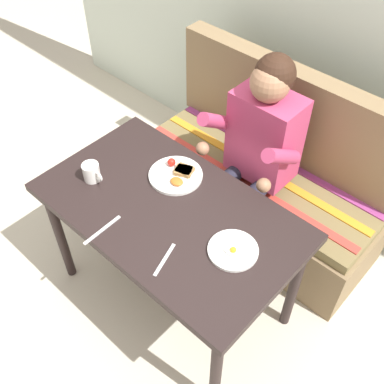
{
  "coord_description": "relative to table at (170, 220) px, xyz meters",
  "views": [
    {
      "loc": [
        1.0,
        -0.93,
        2.28
      ],
      "look_at": [
        0.0,
        0.15,
        0.72
      ],
      "focal_mm": 43.54,
      "sensor_mm": 36.0,
      "label": 1
    }
  ],
  "objects": [
    {
      "name": "ground_plane",
      "position": [
        0.0,
        0.0,
        -0.65
      ],
      "size": [
        8.0,
        8.0,
        0.0
      ],
      "primitive_type": "plane",
      "color": "beige"
    },
    {
      "name": "table",
      "position": [
        0.0,
        0.0,
        0.0
      ],
      "size": [
        1.2,
        0.7,
        0.73
      ],
      "color": "black",
      "rests_on": "ground"
    },
    {
      "name": "couch",
      "position": [
        0.0,
        0.76,
        -0.32
      ],
      "size": [
        1.44,
        0.56,
        1.0
      ],
      "color": "olive",
      "rests_on": "ground"
    },
    {
      "name": "person",
      "position": [
        0.03,
        0.59,
        0.09
      ],
      "size": [
        0.45,
        0.61,
        1.21
      ],
      "color": "#B43961",
      "rests_on": "ground"
    },
    {
      "name": "plate_breakfast",
      "position": [
        -0.12,
        0.17,
        0.1
      ],
      "size": [
        0.26,
        0.26,
        0.05
      ],
      "color": "white",
      "rests_on": "table"
    },
    {
      "name": "plate_eggs",
      "position": [
        0.36,
        0.01,
        0.09
      ],
      "size": [
        0.21,
        0.21,
        0.04
      ],
      "color": "white",
      "rests_on": "table"
    },
    {
      "name": "coffee_mug",
      "position": [
        -0.39,
        -0.11,
        0.13
      ],
      "size": [
        0.12,
        0.08,
        0.09
      ],
      "color": "white",
      "rests_on": "table"
    },
    {
      "name": "fork",
      "position": [
        0.18,
        -0.21,
        0.08
      ],
      "size": [
        0.06,
        0.17,
        0.0
      ],
      "primitive_type": "cube",
      "rotation": [
        0.0,
        0.0,
        0.3
      ],
      "color": "silver",
      "rests_on": "table"
    },
    {
      "name": "knife",
      "position": [
        -0.12,
        -0.28,
        0.08
      ],
      "size": [
        0.02,
        0.2,
        0.0
      ],
      "primitive_type": "cube",
      "rotation": [
        0.0,
        0.0,
        0.03
      ],
      "color": "silver",
      "rests_on": "table"
    }
  ]
}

